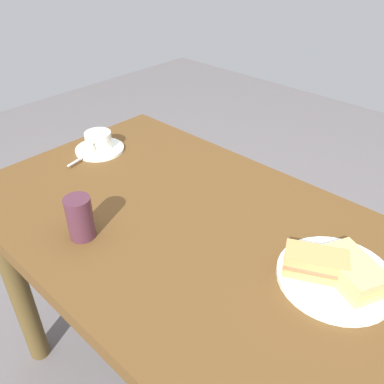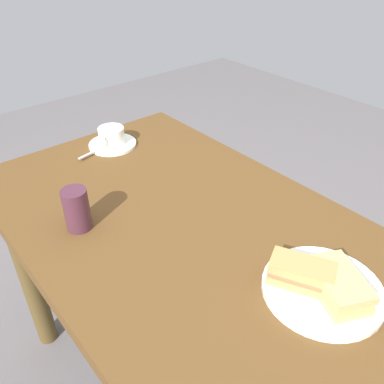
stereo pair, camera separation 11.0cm
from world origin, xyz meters
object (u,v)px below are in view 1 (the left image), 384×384
object	(u,v)px
sandwich_plate	(335,277)
coffee_cup	(98,140)
dining_table	(197,263)
coffee_saucer	(100,149)
spoon	(83,157)
drinking_glass	(80,218)
sandwich_back	(315,263)
sandwich_front	(352,271)

from	to	relation	value
sandwich_plate	coffee_cup	world-z (taller)	coffee_cup
dining_table	coffee_saucer	world-z (taller)	coffee_saucer
spoon	drinking_glass	distance (m)	0.38
sandwich_back	coffee_saucer	distance (m)	0.81
sandwich_front	sandwich_back	distance (m)	0.07
spoon	sandwich_plate	bearing A→B (deg)	5.13
sandwich_plate	coffee_cup	bearing A→B (deg)	179.97
sandwich_front	drinking_glass	size ratio (longest dim) A/B	1.44
sandwich_plate	coffee_saucer	xyz separation A→B (m)	(-0.85, 0.00, -0.00)
sandwich_plate	coffee_cup	size ratio (longest dim) A/B	2.44
coffee_saucer	spoon	size ratio (longest dim) A/B	1.63
dining_table	coffee_saucer	distance (m)	0.54
sandwich_plate	coffee_saucer	distance (m)	0.85
sandwich_back	spoon	world-z (taller)	sandwich_back
dining_table	sandwich_front	size ratio (longest dim) A/B	8.03
coffee_saucer	coffee_cup	size ratio (longest dim) A/B	1.56
dining_table	coffee_saucer	bearing A→B (deg)	171.80
coffee_cup	drinking_glass	distance (m)	0.44
sandwich_front	dining_table	bearing A→B (deg)	-168.08
dining_table	sandwich_front	distance (m)	0.41
sandwich_plate	drinking_glass	bearing A→B (deg)	-150.95
coffee_cup	drinking_glass	world-z (taller)	drinking_glass
drinking_glass	spoon	bearing A→B (deg)	145.70
dining_table	coffee_saucer	size ratio (longest dim) A/B	7.98
sandwich_front	spoon	distance (m)	0.87
sandwich_front	coffee_saucer	distance (m)	0.88
coffee_cup	spoon	size ratio (longest dim) A/B	1.05
coffee_cup	sandwich_front	bearing A→B (deg)	0.25
coffee_cup	dining_table	bearing A→B (deg)	-8.08
sandwich_plate	sandwich_back	size ratio (longest dim) A/B	1.71
coffee_cup	drinking_glass	bearing A→B (deg)	-41.32
dining_table	sandwich_front	bearing A→B (deg)	11.92
dining_table	spoon	bearing A→B (deg)	-179.72
sandwich_back	spoon	distance (m)	0.80
dining_table	sandwich_front	xyz separation A→B (m)	(0.36, 0.08, 0.17)
sandwich_plate	sandwich_back	bearing A→B (deg)	-146.15
spoon	coffee_saucer	bearing A→B (deg)	101.94
spoon	dining_table	bearing A→B (deg)	0.28
coffee_cup	spoon	xyz separation A→B (m)	(0.02, -0.08, -0.03)
coffee_saucer	sandwich_back	bearing A→B (deg)	-2.00
dining_table	spoon	size ratio (longest dim) A/B	13.04
dining_table	sandwich_back	bearing A→B (deg)	8.78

